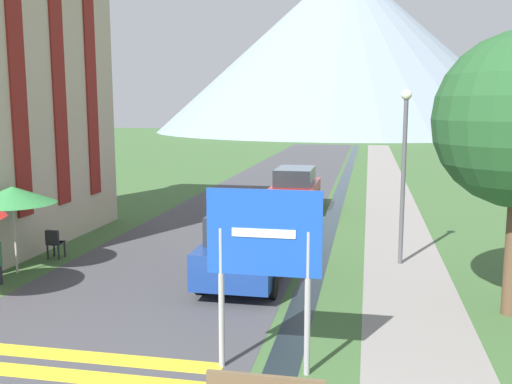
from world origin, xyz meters
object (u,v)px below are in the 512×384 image
(streetlamp, at_px, (404,161))
(parked_car_near, at_px, (247,245))
(cafe_chair_far_right, at_px, (55,241))
(cafe_umbrella_middle_green, at_px, (12,195))
(road_sign, at_px, (264,251))
(cafe_chair_far_left, at_px, (54,242))
(parked_car_far, at_px, (295,189))

(streetlamp, bearing_deg, parked_car_near, -149.42)
(cafe_chair_far_right, xyz_separation_m, streetlamp, (9.78, 1.38, 2.36))
(cafe_umbrella_middle_green, bearing_deg, cafe_chair_far_right, 82.03)
(road_sign, xyz_separation_m, parked_car_near, (-1.31, 4.86, -1.15))
(road_sign, distance_m, cafe_chair_far_right, 9.36)
(cafe_chair_far_left, distance_m, cafe_chair_far_right, 0.09)
(road_sign, distance_m, cafe_chair_far_left, 9.28)
(parked_car_near, height_order, streetlamp, streetlamp)
(road_sign, xyz_separation_m, streetlamp, (2.58, 7.16, 0.81))
(road_sign, distance_m, streetlamp, 7.65)
(parked_car_near, bearing_deg, parked_car_far, 90.19)
(parked_car_far, relative_size, cafe_chair_far_right, 5.04)
(parked_car_far, bearing_deg, cafe_chair_far_left, -122.97)
(cafe_umbrella_middle_green, distance_m, streetlamp, 10.43)
(road_sign, distance_m, parked_car_near, 5.16)
(road_sign, xyz_separation_m, cafe_chair_far_right, (-7.20, 5.78, -1.55))
(cafe_umbrella_middle_green, bearing_deg, parked_car_far, 59.77)
(road_sign, distance_m, cafe_umbrella_middle_green, 8.55)
(cafe_chair_far_right, bearing_deg, parked_car_near, -3.40)
(cafe_chair_far_right, height_order, cafe_umbrella_middle_green, cafe_umbrella_middle_green)
(road_sign, bearing_deg, cafe_chair_far_left, 141.54)
(cafe_chair_far_left, relative_size, cafe_chair_far_right, 1.00)
(parked_car_near, distance_m, parked_car_far, 9.81)
(road_sign, xyz_separation_m, parked_car_far, (-1.34, 14.67, -1.15))
(cafe_chair_far_left, xyz_separation_m, cafe_chair_far_right, (-0.03, 0.09, 0.00))
(road_sign, relative_size, cafe_umbrella_middle_green, 1.33)
(parked_car_near, xyz_separation_m, cafe_chair_far_right, (-5.89, 0.92, -0.40))
(parked_car_near, bearing_deg, road_sign, -74.90)
(parked_car_far, relative_size, cafe_umbrella_middle_green, 1.85)
(parked_car_near, relative_size, parked_car_far, 1.01)
(parked_car_far, bearing_deg, cafe_umbrella_middle_green, -120.23)
(cafe_umbrella_middle_green, xyz_separation_m, streetlamp, (9.99, 2.89, 0.79))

